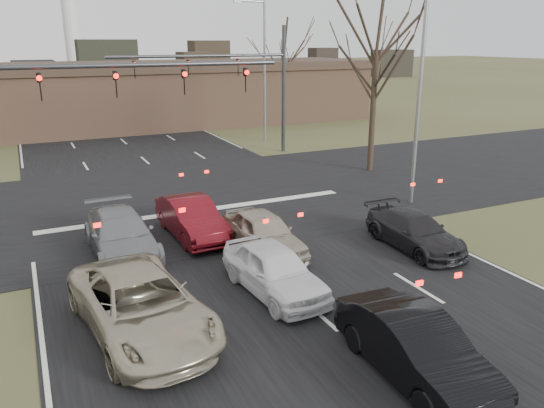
{
  "coord_description": "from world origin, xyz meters",
  "views": [
    {
      "loc": [
        -6.65,
        -8.13,
        7.14
      ],
      "look_at": [
        0.45,
        6.77,
        2.0
      ],
      "focal_mm": 35.0,
      "sensor_mm": 36.0,
      "label": 1
    }
  ],
  "objects_px": {
    "mast_arm_near": "(59,98)",
    "car_grey_ahead": "(121,234)",
    "streetlight_right_near": "(417,78)",
    "streetlight_right_far": "(262,62)",
    "car_silver_ahead": "(264,233)",
    "mast_arm_far": "(243,75)",
    "car_white_sedan": "(274,270)",
    "building": "(130,95)",
    "car_charcoal_sedan": "(415,231)",
    "car_red_ahead": "(192,218)",
    "car_silver_suv": "(141,305)",
    "car_black_hatch": "(415,347)"
  },
  "relations": [
    {
      "from": "streetlight_right_far",
      "to": "car_silver_ahead",
      "type": "relative_size",
      "value": 2.35
    },
    {
      "from": "building",
      "to": "car_white_sedan",
      "type": "height_order",
      "value": "building"
    },
    {
      "from": "mast_arm_far",
      "to": "car_red_ahead",
      "type": "height_order",
      "value": "mast_arm_far"
    },
    {
      "from": "streetlight_right_far",
      "to": "car_silver_ahead",
      "type": "xyz_separation_m",
      "value": [
        -8.82,
        -19.45,
        -4.86
      ]
    },
    {
      "from": "mast_arm_near",
      "to": "streetlight_right_near",
      "type": "bearing_deg",
      "value": -12.05
    },
    {
      "from": "mast_arm_near",
      "to": "car_black_hatch",
      "type": "height_order",
      "value": "mast_arm_near"
    },
    {
      "from": "car_black_hatch",
      "to": "streetlight_right_near",
      "type": "bearing_deg",
      "value": 54.0
    },
    {
      "from": "mast_arm_far",
      "to": "streetlight_right_far",
      "type": "bearing_deg",
      "value": 51.89
    },
    {
      "from": "streetlight_right_near",
      "to": "car_red_ahead",
      "type": "relative_size",
      "value": 2.25
    },
    {
      "from": "car_charcoal_sedan",
      "to": "car_grey_ahead",
      "type": "height_order",
      "value": "car_grey_ahead"
    },
    {
      "from": "car_charcoal_sedan",
      "to": "car_red_ahead",
      "type": "bearing_deg",
      "value": 148.09
    },
    {
      "from": "car_black_hatch",
      "to": "car_red_ahead",
      "type": "relative_size",
      "value": 1.0
    },
    {
      "from": "car_white_sedan",
      "to": "streetlight_right_near",
      "type": "bearing_deg",
      "value": 25.6
    },
    {
      "from": "car_charcoal_sedan",
      "to": "car_silver_ahead",
      "type": "height_order",
      "value": "car_silver_ahead"
    },
    {
      "from": "streetlight_right_near",
      "to": "car_charcoal_sedan",
      "type": "bearing_deg",
      "value": -127.13
    },
    {
      "from": "mast_arm_far",
      "to": "car_silver_suv",
      "type": "xyz_separation_m",
      "value": [
        -10.68,
        -18.98,
        -4.24
      ]
    },
    {
      "from": "streetlight_right_far",
      "to": "car_silver_ahead",
      "type": "distance_m",
      "value": 21.9
    },
    {
      "from": "building",
      "to": "car_white_sedan",
      "type": "relative_size",
      "value": 9.97
    },
    {
      "from": "car_silver_suv",
      "to": "car_charcoal_sedan",
      "type": "distance_m",
      "value": 10.15
    },
    {
      "from": "streetlight_right_far",
      "to": "mast_arm_far",
      "type": "bearing_deg",
      "value": -128.11
    },
    {
      "from": "mast_arm_near",
      "to": "streetlight_right_far",
      "type": "relative_size",
      "value": 1.21
    },
    {
      "from": "building",
      "to": "streetlight_right_near",
      "type": "relative_size",
      "value": 4.24
    },
    {
      "from": "car_white_sedan",
      "to": "car_grey_ahead",
      "type": "xyz_separation_m",
      "value": [
        -3.5,
        4.89,
        0.01
      ]
    },
    {
      "from": "car_silver_ahead",
      "to": "car_grey_ahead",
      "type": "bearing_deg",
      "value": 154.82
    },
    {
      "from": "mast_arm_far",
      "to": "car_red_ahead",
      "type": "xyz_separation_m",
      "value": [
        -7.48,
        -12.87,
        -4.28
      ]
    },
    {
      "from": "mast_arm_far",
      "to": "car_white_sedan",
      "type": "relative_size",
      "value": 2.62
    },
    {
      "from": "mast_arm_near",
      "to": "streetlight_right_near",
      "type": "xyz_separation_m",
      "value": [
        14.05,
        -3.0,
        0.51
      ]
    },
    {
      "from": "car_red_ahead",
      "to": "mast_arm_near",
      "type": "bearing_deg",
      "value": 141.48
    },
    {
      "from": "building",
      "to": "mast_arm_near",
      "type": "height_order",
      "value": "mast_arm_near"
    },
    {
      "from": "building",
      "to": "streetlight_right_far",
      "type": "distance_m",
      "value": 13.53
    },
    {
      "from": "mast_arm_far",
      "to": "car_silver_ahead",
      "type": "bearing_deg",
      "value": -110.2
    },
    {
      "from": "car_grey_ahead",
      "to": "car_red_ahead",
      "type": "height_order",
      "value": "car_red_ahead"
    },
    {
      "from": "streetlight_right_far",
      "to": "car_silver_ahead",
      "type": "height_order",
      "value": "streetlight_right_far"
    },
    {
      "from": "car_red_ahead",
      "to": "car_silver_ahead",
      "type": "bearing_deg",
      "value": -57.65
    },
    {
      "from": "mast_arm_near",
      "to": "building",
      "type": "bearing_deg",
      "value": 73.87
    },
    {
      "from": "streetlight_right_near",
      "to": "mast_arm_near",
      "type": "bearing_deg",
      "value": 167.95
    },
    {
      "from": "streetlight_right_near",
      "to": "streetlight_right_far",
      "type": "height_order",
      "value": "same"
    },
    {
      "from": "streetlight_right_far",
      "to": "car_grey_ahead",
      "type": "distance_m",
      "value": 22.51
    },
    {
      "from": "mast_arm_near",
      "to": "car_grey_ahead",
      "type": "bearing_deg",
      "value": -70.53
    },
    {
      "from": "streetlight_right_far",
      "to": "car_silver_suv",
      "type": "xyz_separation_m",
      "value": [
        -13.81,
        -22.98,
        -4.8
      ]
    },
    {
      "from": "mast_arm_near",
      "to": "mast_arm_far",
      "type": "height_order",
      "value": "same"
    },
    {
      "from": "car_white_sedan",
      "to": "car_black_hatch",
      "type": "distance_m",
      "value": 5.12
    },
    {
      "from": "mast_arm_far",
      "to": "mast_arm_near",
      "type": "bearing_deg",
      "value": -138.78
    },
    {
      "from": "mast_arm_far",
      "to": "car_white_sedan",
      "type": "height_order",
      "value": "mast_arm_far"
    },
    {
      "from": "building",
      "to": "streetlight_right_near",
      "type": "distance_m",
      "value": 28.97
    },
    {
      "from": "streetlight_right_far",
      "to": "car_red_ahead",
      "type": "xyz_separation_m",
      "value": [
        -10.62,
        -16.87,
        -4.85
      ]
    },
    {
      "from": "car_grey_ahead",
      "to": "car_charcoal_sedan",
      "type": "bearing_deg",
      "value": -22.27
    },
    {
      "from": "streetlight_right_near",
      "to": "streetlight_right_far",
      "type": "distance_m",
      "value": 17.01
    },
    {
      "from": "car_silver_suv",
      "to": "car_red_ahead",
      "type": "height_order",
      "value": "car_silver_suv"
    },
    {
      "from": "building",
      "to": "car_charcoal_sedan",
      "type": "relative_size",
      "value": 9.79
    }
  ]
}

